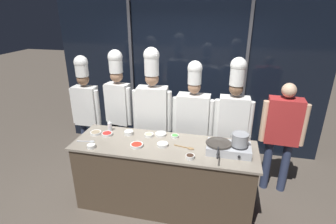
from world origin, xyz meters
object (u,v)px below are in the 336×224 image
portable_stove (229,148)px  prep_bowl_chili_flakes (137,145)px  chef_head (86,103)px  frying_pan (219,142)px  prep_bowl_ginger (149,135)px  prep_bowl_noodles (163,144)px  person_guest (282,129)px  serving_spoon_solid (89,141)px  prep_bowl_garlic (91,146)px  chef_line (153,107)px  chef_sous (118,100)px  chef_pastry (193,116)px  prep_bowl_scallions (175,136)px  prep_bowl_bell_pepper (107,134)px  prep_bowl_rice (161,134)px  prep_bowl_soy_glaze (190,156)px  squeeze_bottle_clear (110,126)px  prep_bowl_mushrooms (96,133)px  chef_apprentice (233,116)px  prep_bowl_bean_sprouts (129,132)px  serving_spoon_slotted (188,148)px

portable_stove → prep_bowl_chili_flakes: size_ratio=3.14×
chef_head → frying_pan: bearing=162.2°
chef_head → prep_bowl_ginger: bearing=157.4°
prep_bowl_noodles → person_guest: bearing=25.4°
serving_spoon_solid → chef_head: size_ratio=0.13×
prep_bowl_chili_flakes → prep_bowl_garlic: 0.56m
chef_line → chef_sous: bearing=-16.2°
chef_pastry → prep_bowl_scallions: bearing=71.1°
person_guest → prep_bowl_bell_pepper: bearing=17.8°
prep_bowl_rice → prep_bowl_chili_flakes: bearing=-121.2°
prep_bowl_scallions → chef_pastry: (0.18, 0.49, 0.10)m
prep_bowl_rice → chef_line: bearing=119.3°
prep_bowl_noodles → prep_bowl_scallions: bearing=68.4°
prep_bowl_soy_glaze → prep_bowl_garlic: size_ratio=1.01×
prep_bowl_soy_glaze → person_guest: (1.14, 0.94, 0.03)m
squeeze_bottle_clear → prep_bowl_rice: squeeze_bottle_clear is taller
chef_head → chef_line: 1.12m
prep_bowl_ginger → chef_head: bearing=157.0°
prep_bowl_mushrooms → chef_line: bearing=41.0°
frying_pan → chef_apprentice: chef_apprentice is taller
prep_bowl_bell_pepper → chef_apprentice: bearing=18.7°
portable_stove → prep_bowl_ginger: portable_stove is taller
prep_bowl_rice → chef_apprentice: (0.95, 0.40, 0.19)m
squeeze_bottle_clear → prep_bowl_bell_pepper: bearing=-82.0°
squeeze_bottle_clear → prep_bowl_garlic: size_ratio=1.51×
prep_bowl_bean_sprouts → portable_stove: bearing=-7.6°
prep_bowl_bean_sprouts → prep_bowl_soy_glaze: bearing=-24.6°
serving_spoon_solid → chef_pastry: bearing=34.9°
prep_bowl_rice → prep_bowl_scallions: bearing=-3.9°
prep_bowl_rice → chef_pastry: chef_pastry is taller
prep_bowl_bell_pepper → chef_pastry: 1.26m
prep_bowl_rice → chef_line: size_ratio=0.07×
frying_pan → prep_bowl_scallions: (-0.59, 0.25, -0.11)m
prep_bowl_bell_pepper → chef_line: size_ratio=0.07×
prep_bowl_scallions → prep_bowl_noodles: (-0.10, -0.26, 0.00)m
prep_bowl_scallions → chef_apprentice: 0.88m
prep_bowl_rice → prep_bowl_ginger: bearing=-154.9°
squeeze_bottle_clear → prep_bowl_noodles: squeeze_bottle_clear is taller
prep_bowl_noodles → chef_pastry: (0.28, 0.75, 0.10)m
serving_spoon_slotted → chef_pastry: bearing=93.4°
chef_sous → chef_pastry: size_ratio=1.06×
prep_bowl_scallions → chef_apprentice: chef_apprentice is taller
prep_bowl_soy_glaze → prep_bowl_garlic: (-1.23, -0.03, 0.00)m
portable_stove → prep_bowl_scallions: (-0.70, 0.24, -0.03)m
prep_bowl_noodles → chef_head: 1.61m
prep_bowl_bell_pepper → chef_pastry: (1.09, 0.63, 0.10)m
portable_stove → prep_bowl_ginger: size_ratio=4.19×
frying_pan → person_guest: person_guest is taller
prep_bowl_soy_glaze → prep_bowl_rice: bearing=134.0°
chef_line → squeeze_bottle_clear: bearing=35.0°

